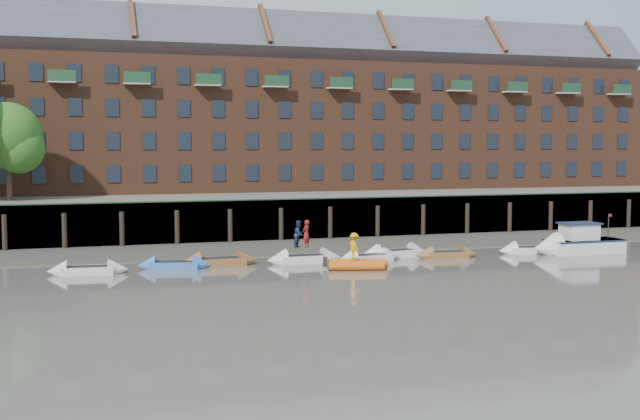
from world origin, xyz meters
name	(u,v)px	position (x,y,z in m)	size (l,w,h in m)	color
ground	(422,288)	(0.00, 0.00, 0.00)	(220.00, 220.00, 0.00)	#645F58
foreshore	(320,246)	(0.00, 18.00, 0.00)	(110.00, 8.00, 0.50)	#3D382F
mud_band	(335,252)	(0.00, 14.60, 0.00)	(110.00, 1.60, 0.10)	#4C4336
river_wall	(304,219)	(0.00, 22.38, 1.59)	(110.00, 1.23, 3.30)	#2D2A26
bank_terrace	(264,207)	(0.00, 36.00, 1.60)	(110.00, 28.00, 3.20)	#5E594D
apartment_terrace	(261,88)	(0.00, 36.99, 12.82)	(80.60, 15.56, 20.98)	brown
rowboat_0	(88,270)	(-16.65, 9.78, 0.23)	(4.66, 1.75, 1.32)	silver
rowboat_1	(174,265)	(-11.62, 10.35, 0.23)	(4.59, 2.06, 1.28)	#3667B2
rowboat_2	(219,262)	(-8.80, 10.74, 0.25)	(4.96, 1.61, 1.43)	brown
rowboat_3	(305,259)	(-3.40, 10.38, 0.25)	(4.96, 1.56, 1.43)	silver
rowboat_4	(369,258)	(0.77, 9.77, 0.23)	(4.57, 1.86, 1.29)	silver
rowboat_5	(395,254)	(2.99, 10.93, 0.26)	(5.12, 1.95, 1.45)	silver
rowboat_6	(447,255)	(6.21, 9.74, 0.22)	(4.35, 1.70, 1.23)	brown
rowboat_7	(530,250)	(12.71, 9.98, 0.24)	(4.71, 1.88, 1.33)	silver
rib_tender	(358,264)	(-1.00, 7.02, 0.28)	(3.76, 2.52, 0.63)	#D35B13
motor_launch	(571,244)	(15.17, 8.92, 0.70)	(6.66, 2.24, 2.74)	silver
person_rower_a	(306,234)	(-3.27, 10.46, 1.84)	(0.64, 0.42, 1.75)	maroon
person_rower_b	(299,234)	(-3.72, 10.54, 1.83)	(0.84, 0.65, 1.73)	#19233F
person_rib_crew	(354,246)	(-1.23, 7.10, 1.39)	(1.03, 0.59, 1.60)	orange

